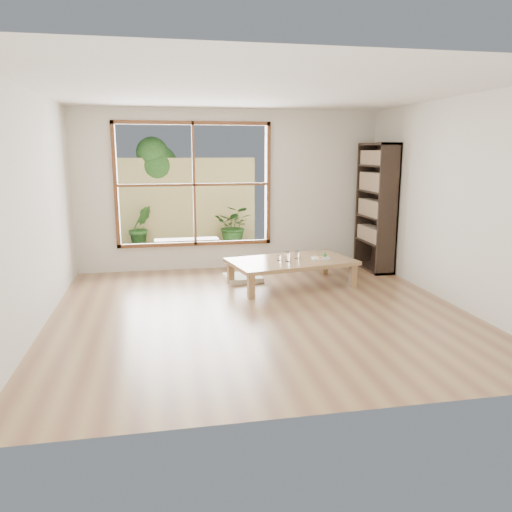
{
  "coord_description": "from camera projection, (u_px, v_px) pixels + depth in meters",
  "views": [
    {
      "loc": [
        -1.16,
        -5.76,
        1.94
      ],
      "look_at": [
        0.09,
        0.69,
        0.55
      ],
      "focal_mm": 35.0,
      "sensor_mm": 36.0,
      "label": 1
    }
  ],
  "objects": [
    {
      "name": "floor_cushion",
      "position": [
        243.0,
        278.0,
        7.61
      ],
      "size": [
        0.57,
        0.57,
        0.08
      ],
      "primitive_type": "cube",
      "rotation": [
        0.0,
        0.0,
        0.11
      ],
      "color": "white",
      "rests_on": "ground"
    },
    {
      "name": "shrub_left",
      "position": [
        140.0,
        227.0,
        9.89
      ],
      "size": [
        0.58,
        0.54,
        0.85
      ],
      "primitive_type": "imported",
      "rotation": [
        0.0,
        0.0,
        0.42
      ],
      "color": "#346424",
      "rests_on": "deck"
    },
    {
      "name": "bamboo_fence",
      "position": [
        187.0,
        202.0,
        10.23
      ],
      "size": [
        2.8,
        0.06,
        1.8
      ],
      "primitive_type": "cube",
      "color": "#DBC670",
      "rests_on": "ground"
    },
    {
      "name": "ground",
      "position": [
        260.0,
        311.0,
        6.14
      ],
      "size": [
        5.0,
        5.0,
        0.0
      ],
      "primitive_type": "plane",
      "color": "#9F7D4F",
      "rests_on": "ground"
    },
    {
      "name": "glass_short",
      "position": [
        285.0,
        255.0,
        7.35
      ],
      "size": [
        0.07,
        0.07,
        0.09
      ],
      "primitive_type": "cylinder",
      "color": "silver",
      "rests_on": "low_table"
    },
    {
      "name": "glass_mid",
      "position": [
        297.0,
        255.0,
        7.34
      ],
      "size": [
        0.08,
        0.08,
        0.11
      ],
      "primitive_type": "cylinder",
      "color": "silver",
      "rests_on": "low_table"
    },
    {
      "name": "shrub_right",
      "position": [
        234.0,
        226.0,
        10.2
      ],
      "size": [
        0.93,
        0.87,
        0.83
      ],
      "primitive_type": "imported",
      "rotation": [
        0.0,
        0.0,
        -0.37
      ],
      "color": "#346424",
      "rests_on": "deck"
    },
    {
      "name": "deck",
      "position": [
        192.0,
        255.0,
        9.45
      ],
      "size": [
        2.8,
        2.0,
        0.05
      ],
      "primitive_type": "cube",
      "color": "#373028",
      "rests_on": "ground"
    },
    {
      "name": "garden_tree",
      "position": [
        152.0,
        166.0,
        10.24
      ],
      "size": [
        1.04,
        0.85,
        2.22
      ],
      "color": "#4C3D2D",
      "rests_on": "ground"
    },
    {
      "name": "food_tray",
      "position": [
        321.0,
        257.0,
        7.32
      ],
      "size": [
        0.27,
        0.21,
        0.08
      ],
      "rotation": [
        0.0,
        0.0,
        -0.1
      ],
      "color": "white",
      "rests_on": "low_table"
    },
    {
      "name": "glass_tall",
      "position": [
        287.0,
        257.0,
        7.12
      ],
      "size": [
        0.08,
        0.08,
        0.14
      ],
      "primitive_type": "cylinder",
      "color": "silver",
      "rests_on": "low_table"
    },
    {
      "name": "bookshelf",
      "position": [
        376.0,
        207.0,
        8.14
      ],
      "size": [
        0.33,
        0.93,
        2.06
      ],
      "primitive_type": "cube",
      "color": "black",
      "rests_on": "ground"
    },
    {
      "name": "garden_bench",
      "position": [
        187.0,
        242.0,
        8.95
      ],
      "size": [
        1.15,
        0.36,
        0.36
      ],
      "rotation": [
        0.0,
        0.0,
        0.02
      ],
      "color": "black",
      "rests_on": "deck"
    },
    {
      "name": "low_table",
      "position": [
        291.0,
        263.0,
        7.26
      ],
      "size": [
        1.92,
        1.32,
        0.39
      ],
      "rotation": [
        0.0,
        0.0,
        0.2
      ],
      "color": "#A27D4E",
      "rests_on": "ground"
    },
    {
      "name": "glass_small",
      "position": [
        279.0,
        258.0,
        7.2
      ],
      "size": [
        0.06,
        0.06,
        0.08
      ],
      "primitive_type": "cylinder",
      "color": "silver",
      "rests_on": "low_table"
    }
  ]
}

